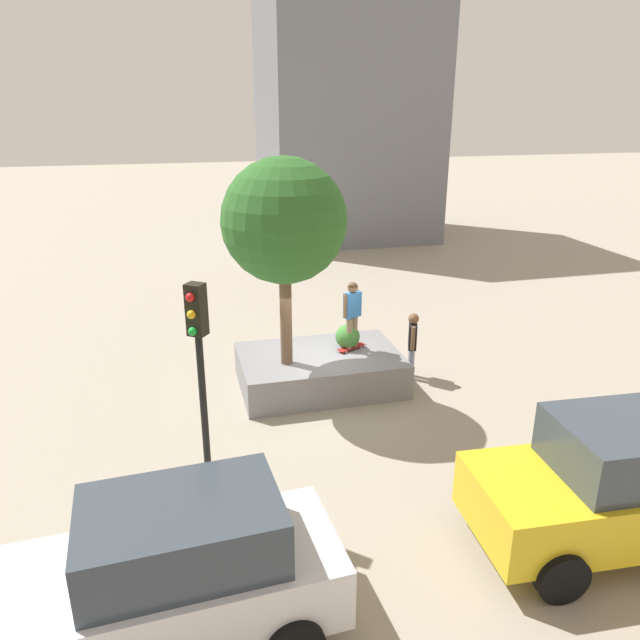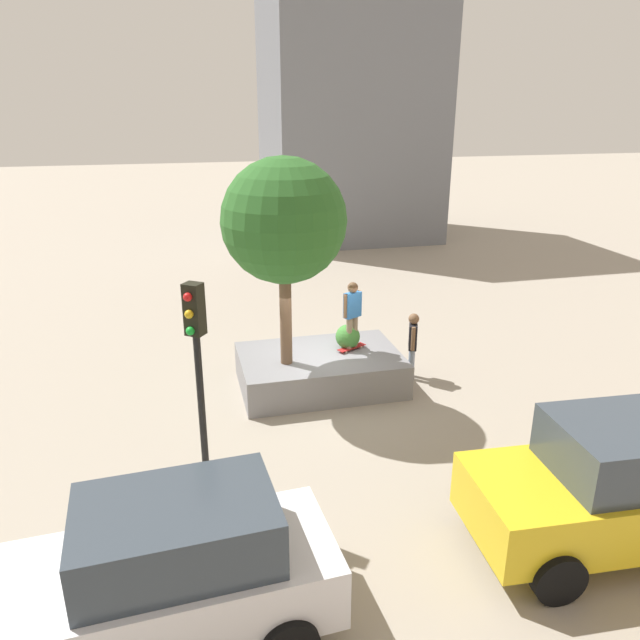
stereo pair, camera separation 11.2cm
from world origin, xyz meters
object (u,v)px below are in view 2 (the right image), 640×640
(planter_ledge, at_px, (320,370))
(traffic_light_corner, at_px, (198,359))
(skateboard, at_px, (352,348))
(police_car, at_px, (168,572))
(plaza_tree, at_px, (284,222))
(skateboarder, at_px, (352,310))
(sedan_parked, at_px, (622,484))
(passerby_with_bag, at_px, (413,341))

(planter_ledge, distance_m, traffic_light_corner, 5.66)
(skateboard, distance_m, police_car, 8.30)
(plaza_tree, relative_size, traffic_light_corner, 1.18)
(skateboarder, height_order, sedan_parked, skateboarder)
(skateboard, distance_m, sedan_parked, 7.19)
(plaza_tree, height_order, police_car, plaza_tree)
(planter_ledge, bearing_deg, police_car, 61.86)
(planter_ledge, height_order, sedan_parked, sedan_parked)
(sedan_parked, bearing_deg, planter_ledge, -63.98)
(police_car, relative_size, traffic_light_corner, 1.12)
(skateboarder, relative_size, traffic_light_corner, 0.41)
(planter_ledge, xyz_separation_m, traffic_light_corner, (3.05, 4.14, 2.38))
(traffic_light_corner, height_order, passerby_with_bag, traffic_light_corner)
(skateboard, relative_size, skateboarder, 0.48)
(planter_ledge, bearing_deg, plaza_tree, 18.42)
(sedan_parked, xyz_separation_m, police_car, (6.93, 0.20, -0.05))
(planter_ledge, xyz_separation_m, sedan_parked, (-3.26, 6.67, 0.68))
(sedan_parked, xyz_separation_m, passerby_with_bag, (0.86, -6.58, -0.10))
(skateboarder, relative_size, passerby_with_bag, 0.97)
(skateboard, xyz_separation_m, passerby_with_bag, (-1.55, 0.19, 0.10))
(plaza_tree, height_order, sedan_parked, plaza_tree)
(skateboarder, distance_m, sedan_parked, 7.23)
(skateboarder, bearing_deg, planter_ledge, 6.65)
(police_car, height_order, passerby_with_bag, police_car)
(traffic_light_corner, bearing_deg, police_car, 77.07)
(police_car, bearing_deg, plaza_tree, -112.94)
(planter_ledge, bearing_deg, traffic_light_corner, 53.64)
(skateboarder, bearing_deg, plaza_tree, 12.84)
(plaza_tree, bearing_deg, planter_ledge, -161.58)
(skateboarder, xyz_separation_m, police_car, (4.52, 6.97, -0.85))
(skateboarder, bearing_deg, sedan_parked, 109.63)
(planter_ledge, relative_size, plaza_tree, 0.82)
(sedan_parked, xyz_separation_m, traffic_light_corner, (6.30, -2.53, 1.70))
(skateboarder, distance_m, traffic_light_corner, 5.82)
(plaza_tree, distance_m, skateboard, 3.78)
(traffic_light_corner, bearing_deg, sedan_parked, 158.12)
(planter_ledge, xyz_separation_m, police_car, (3.67, 6.87, 0.63))
(plaza_tree, relative_size, skateboard, 5.92)
(skateboard, bearing_deg, passerby_with_bag, 173.03)
(planter_ledge, distance_m, plaza_tree, 3.93)
(skateboard, relative_size, passerby_with_bag, 0.46)
(sedan_parked, distance_m, traffic_light_corner, 7.00)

